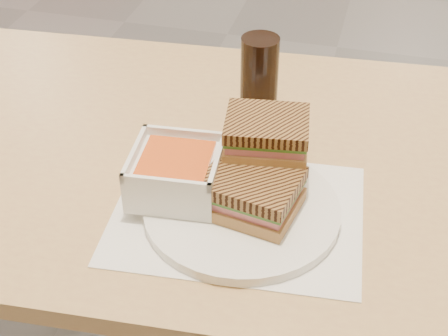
% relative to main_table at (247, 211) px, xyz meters
% --- Properties ---
extents(main_table, '(1.25, 0.79, 0.75)m').
position_rel_main_table_xyz_m(main_table, '(0.00, 0.00, 0.00)').
color(main_table, tan).
rests_on(main_table, ground).
extents(tray_liner, '(0.37, 0.30, 0.00)m').
position_rel_main_table_xyz_m(tray_liner, '(0.02, -0.14, 0.11)').
color(tray_liner, white).
rests_on(tray_liner, main_table).
extents(plate, '(0.27, 0.27, 0.01)m').
position_rel_main_table_xyz_m(plate, '(0.02, -0.14, 0.12)').
color(plate, white).
rests_on(plate, tray_liner).
extents(soup_bowl, '(0.13, 0.13, 0.07)m').
position_rel_main_table_xyz_m(soup_bowl, '(-0.08, -0.13, 0.16)').
color(soup_bowl, white).
rests_on(soup_bowl, plate).
extents(panini_lower, '(0.14, 0.12, 0.06)m').
position_rel_main_table_xyz_m(panini_lower, '(0.03, -0.14, 0.16)').
color(panini_lower, '#B47C49').
rests_on(panini_lower, plate).
extents(panini_upper, '(0.13, 0.11, 0.05)m').
position_rel_main_table_xyz_m(panini_upper, '(0.04, -0.07, 0.21)').
color(panini_upper, '#B47C49').
rests_on(panini_upper, panini_lower).
extents(cola_glass, '(0.06, 0.06, 0.14)m').
position_rel_main_table_xyz_m(cola_glass, '(-0.01, 0.13, 0.18)').
color(cola_glass, black).
rests_on(cola_glass, main_table).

